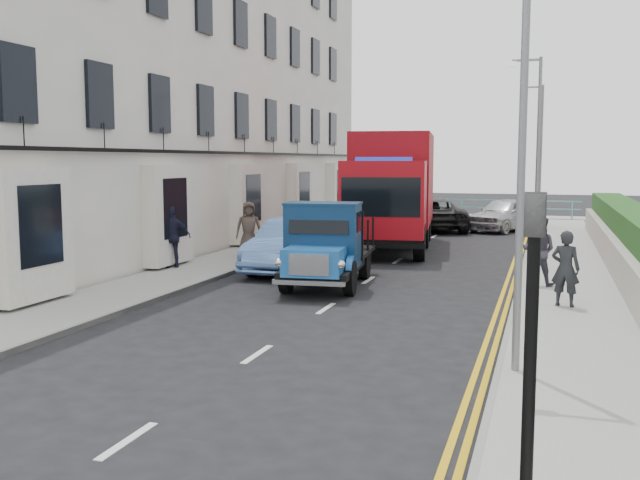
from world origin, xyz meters
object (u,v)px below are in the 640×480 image
(bedford_lorry, at_px, (324,250))
(red_lorry, at_px, (392,187))
(lamp_mid, at_px, (535,142))
(lamp_far, at_px, (538,147))
(pedestrian_east_near, at_px, (565,268))
(lamp_near, at_px, (515,115))
(parked_car_front, at_px, (293,246))

(bedford_lorry, relative_size, red_lorry, 0.57)
(red_lorry, bearing_deg, lamp_mid, 0.18)
(lamp_far, distance_m, pedestrian_east_near, 20.92)
(lamp_near, distance_m, lamp_mid, 16.00)
(lamp_far, relative_size, bedford_lorry, 1.44)
(lamp_far, bearing_deg, red_lorry, -115.50)
(lamp_far, xyz_separation_m, red_lorry, (-5.09, -10.66, -1.69))
(lamp_far, height_order, bedford_lorry, lamp_far)
(lamp_far, relative_size, pedestrian_east_near, 4.15)
(red_lorry, relative_size, pedestrian_east_near, 5.08)
(red_lorry, bearing_deg, lamp_far, 57.27)
(red_lorry, distance_m, pedestrian_east_near, 11.76)
(pedestrian_east_near, bearing_deg, lamp_mid, -72.45)
(red_lorry, relative_size, parked_car_front, 1.93)
(lamp_near, xyz_separation_m, red_lorry, (-5.09, 15.34, -1.69))
(lamp_mid, xyz_separation_m, parked_car_front, (-6.78, -7.00, -3.24))
(lamp_mid, distance_m, red_lorry, 5.40)
(lamp_near, xyz_separation_m, lamp_mid, (0.00, 16.00, 0.00))
(red_lorry, height_order, parked_car_front, red_lorry)
(red_lorry, height_order, pedestrian_east_near, red_lorry)
(lamp_near, xyz_separation_m, lamp_far, (0.00, 26.00, 0.00))
(red_lorry, xyz_separation_m, parked_car_front, (-1.69, -6.34, -1.55))
(lamp_near, bearing_deg, pedestrian_east_near, 79.99)
(lamp_near, distance_m, red_lorry, 16.25)
(lamp_mid, relative_size, pedestrian_east_near, 4.15)
(lamp_far, distance_m, bedford_lorry, 20.49)
(lamp_near, height_order, red_lorry, lamp_near)
(lamp_mid, height_order, pedestrian_east_near, lamp_mid)
(bedford_lorry, xyz_separation_m, pedestrian_east_near, (5.89, -1.02, -0.06))
(lamp_near, height_order, parked_car_front, lamp_near)
(lamp_mid, relative_size, lamp_far, 1.00)
(parked_car_front, height_order, pedestrian_east_near, pedestrian_east_near)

